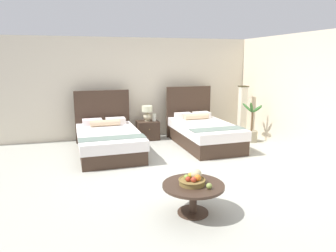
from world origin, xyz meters
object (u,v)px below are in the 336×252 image
Objects in this scene: nightstand at (148,130)px; floor_lamp_corner at (242,111)px; loose_apple at (209,186)px; potted_palm at (251,131)px; vase at (154,117)px; fruit_bowl at (193,179)px; bed_near_window at (108,140)px; bed_near_corner at (203,132)px; table_lamp at (147,112)px; coffee_table at (193,191)px.

floor_lamp_corner is at bearing -5.97° from nightstand.
loose_apple is 4.25m from potted_palm.
vase is 4.09m from fruit_bowl.
floor_lamp_corner is at bearing 9.93° from bed_near_window.
bed_near_corner is 1.57m from floor_lamp_corner.
bed_near_window is at bearing 104.62° from fruit_bowl.
fruit_bowl is at bearing -96.03° from vase.
table_lamp is at bearing 90.00° from nightstand.
bed_near_corner is 1.30m from potted_palm.
fruit_bowl is (-0.43, -4.07, -0.10)m from vase.
fruit_bowl is 0.27× the size of floor_lamp_corner.
floor_lamp_corner reaches higher than coffee_table.
floor_lamp_corner is 0.79m from potted_palm.
table_lamp is 2.59m from floor_lamp_corner.
bed_near_window is at bearing -145.40° from vase.
coffee_table is (-0.42, -4.07, -0.26)m from vase.
bed_near_window reaches higher than table_lamp.
potted_palm is at bearing -21.33° from table_lamp.
fruit_bowl is 4.68× the size of loose_apple.
potted_palm is at bearing -0.60° from bed_near_window.
nightstand is at bearing 88.51° from loose_apple.
bed_near_window reaches higher than fruit_bowl.
table_lamp is 0.22m from vase.
floor_lamp_corner reaches higher than potted_palm.
fruit_bowl is at bearing -114.40° from bed_near_corner.
nightstand is 2.86× the size of vase.
table_lamp is 4.14m from fruit_bowl.
nightstand is 1.42× the size of table_lamp.
potted_palm is at bearing 49.03° from fruit_bowl.
bed_near_corner is 11.27× the size of vase.
nightstand is at bearing 142.32° from bed_near_corner.
table_lamp is (0.00, 0.02, 0.47)m from nightstand.
coffee_table is 4.79m from floor_lamp_corner.
bed_near_corner reaches higher than nightstand.
vase reaches higher than fruit_bowl.
bed_near_corner is at bearing -0.12° from bed_near_window.
bed_near_corner is 3.51m from coffee_table.
table_lamp is (-1.19, 0.94, 0.40)m from bed_near_corner.
nightstand is 2.66m from potted_palm.
coffee_table is (0.84, -3.20, 0.03)m from bed_near_window.
vase is 4.28m from loose_apple.
bed_near_window reaches higher than loose_apple.
loose_apple is at bearing -123.65° from floor_lamp_corner.
nightstand is at bearing 86.45° from coffee_table.
nightstand reaches higher than coffee_table.
bed_near_window is 3.31m from coffee_table.
nightstand is (-1.19, 0.92, -0.08)m from bed_near_corner.
fruit_bowl is at bearing -75.38° from bed_near_window.
vase reaches higher than loose_apple.
bed_near_window is 1.66× the size of floor_lamp_corner.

